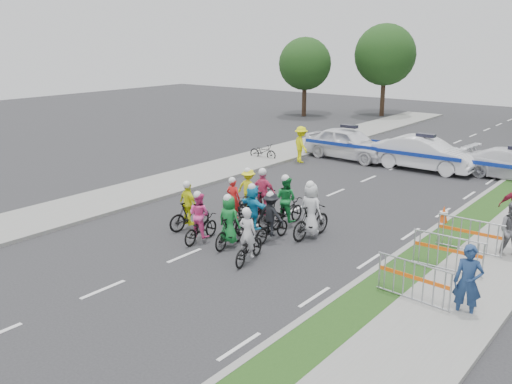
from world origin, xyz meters
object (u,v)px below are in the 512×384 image
Objects in this scene: rider_6 at (234,207)px; cone_0 at (444,216)px; marshal_hiviz at (301,144)px; parked_bike at (263,152)px; rider_10 at (249,194)px; police_car_0 at (349,143)px; rider_3 at (189,211)px; tree_3 at (385,55)px; barrier_1 at (447,255)px; barrier_2 at (469,237)px; rider_2 at (200,222)px; rider_1 at (230,226)px; rider_5 at (253,212)px; rider_4 at (272,221)px; spectator_0 at (468,282)px; police_car_1 at (424,154)px; rider_9 at (264,200)px; barrier_0 at (413,283)px; tree_0 at (305,64)px; rider_7 at (311,216)px; rider_0 at (248,244)px; rider_8 at (286,206)px.

cone_0 is at bearing -153.58° from rider_6.
parked_bike is (-2.00, -0.64, -0.52)m from marshal_hiviz.
rider_10 is 10.76m from police_car_0.
tree_3 is at bearing -65.21° from rider_3.
barrier_1 is at bearing 173.55° from marshal_hiviz.
rider_2 is at bearing -150.15° from barrier_2.
rider_5 is (-0.22, 1.48, 0.06)m from rider_1.
spectator_0 reaches higher than rider_4.
barrier_2 is (6.11, 3.93, -0.12)m from rider_1.
parked_bike is (-5.17, 7.72, -0.24)m from rider_10.
rider_10 is 10.89m from police_car_1.
rider_9 is at bearing -72.47° from tree_3.
police_car_0 reaches higher than barrier_0.
barrier_2 is 2.76m from cone_0.
tree_3 is (-8.52, 30.79, 4.25)m from rider_2.
tree_0 is (-15.28, 12.67, 3.37)m from police_car_1.
rider_10 is at bearing -37.29° from rider_5.
spectator_0 is 0.29× the size of tree_0.
spectator_0 is at bearing 173.91° from rider_2.
police_car_1 reaches higher than cone_0.
rider_4 is at bearing -153.98° from barrier_2.
police_car_0 is 17.11m from tree_0.
tree_3 reaches higher than rider_4.
rider_7 is at bearing 155.04° from rider_9.
rider_5 is 12.94m from police_car_0.
rider_1 is 12.76m from marshal_hiviz.
cone_0 is at bearing 102.40° from spectator_0.
barrier_1 is at bearing -61.17° from tree_3.
rider_1 is 3.85m from rider_10.
rider_5 is at bearing -67.17° from rider_0.
barrier_2 is (5.43, 2.65, -0.09)m from rider_4.
rider_5 reaches higher than parked_bike.
police_car_1 is at bearing -86.18° from police_car_0.
spectator_0 reaches higher than rider_5.
rider_9 reaches higher than rider_0.
rider_0 is at bearing -176.12° from barrier_0.
tree_0 is 6.44m from tree_3.
rider_5 is 11.32m from marshal_hiviz.
police_car_0 is (-4.22, 12.70, 0.18)m from rider_4.
rider_4 is 2.23m from rider_6.
police_car_0 is 0.67× the size of tree_3.
rider_7 reaches higher than rider_0.
police_car_1 is at bearing -74.76° from parked_bike.
police_car_1 is 6.17m from marshal_hiviz.
parked_bike is at bearing 151.54° from barrier_2.
police_car_1 is (2.57, 10.58, 0.16)m from rider_10.
rider_0 is 1.96m from rider_4.
rider_8 is at bearing -169.30° from barrier_2.
rider_1 is 1.09× the size of parked_bike.
rider_8 reaches higher than parked_bike.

